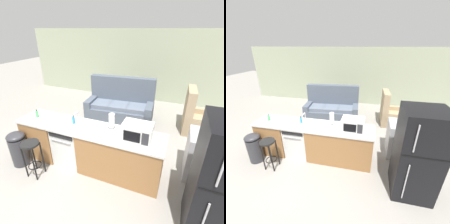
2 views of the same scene
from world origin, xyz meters
TOP-DOWN VIEW (x-y plane):
  - ground_plane at (0.00, 0.00)m, footprint 24.00×24.00m
  - wall_back at (0.30, 4.20)m, footprint 10.00×0.06m
  - kitchen_counter at (0.24, 0.00)m, footprint 2.94×0.66m
  - dishwasher at (-0.25, -0.00)m, footprint 0.58×0.61m
  - stove_range at (2.35, 0.55)m, footprint 0.76×0.68m
  - refrigerator at (2.35, -0.55)m, footprint 0.72×0.73m
  - microwave at (1.12, -0.00)m, footprint 0.50×0.37m
  - sink_faucet at (-0.03, 0.02)m, footprint 0.07×0.18m
  - paper_towel_roll at (0.59, 0.18)m, footprint 0.14×0.14m
  - soap_bottle at (-0.16, 0.04)m, footprint 0.06×0.06m
  - dish_soap_bottle at (-1.02, -0.01)m, footprint 0.06×0.06m
  - kettle at (2.52, 0.42)m, footprint 0.21×0.17m
  - bar_stool at (-0.68, -0.62)m, footprint 0.32×0.32m
  - trash_bin at (-1.20, -0.49)m, footprint 0.35×0.35m
  - couch at (0.03, 2.28)m, footprint 2.07×1.07m
  - armchair at (2.18, 2.30)m, footprint 0.82×0.87m

SIDE VIEW (x-z plane):
  - ground_plane at x=0.00m, z-range 0.00..0.00m
  - armchair at x=2.18m, z-range -0.25..0.95m
  - trash_bin at x=-1.20m, z-range 0.01..0.75m
  - couch at x=0.03m, z-range -0.24..1.03m
  - kitchen_counter at x=0.24m, z-range -0.03..0.87m
  - dishwasher at x=-0.25m, z-range 0.00..0.84m
  - stove_range at x=2.35m, z-range 0.00..0.90m
  - bar_stool at x=-0.68m, z-range 0.17..0.91m
  - refrigerator at x=2.35m, z-range 0.00..1.74m
  - soap_bottle at x=-0.16m, z-range 0.88..1.06m
  - dish_soap_bottle at x=-1.02m, z-range 0.88..1.06m
  - kettle at x=2.52m, z-range 0.89..1.08m
  - sink_faucet at x=-0.03m, z-range 0.88..1.18m
  - paper_towel_roll at x=0.59m, z-range 0.90..1.18m
  - microwave at x=1.12m, z-range 0.90..1.18m
  - wall_back at x=0.30m, z-range 0.00..2.60m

